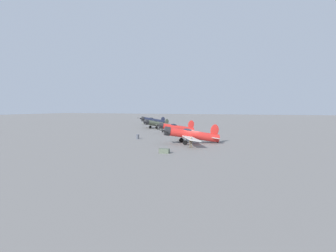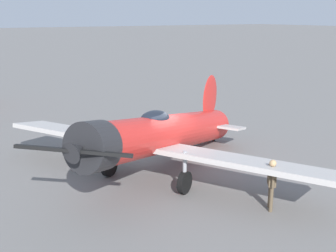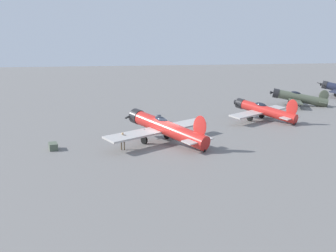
% 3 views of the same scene
% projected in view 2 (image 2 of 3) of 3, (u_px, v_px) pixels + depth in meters
% --- Properties ---
extents(ground_plane, '(400.00, 400.00, 0.00)m').
position_uv_depth(ground_plane, '(168.00, 170.00, 16.51)').
color(ground_plane, slate).
extents(airplane_foreground, '(12.22, 10.64, 3.40)m').
position_uv_depth(airplane_foreground, '(161.00, 135.00, 15.68)').
color(airplane_foreground, red).
rests_on(airplane_foreground, ground_plane).
extents(ground_crew_mechanic, '(0.52, 0.46, 1.66)m').
position_uv_depth(ground_crew_mechanic, '(272.00, 180.00, 12.88)').
color(ground_crew_mechanic, brown).
rests_on(ground_crew_mechanic, ground_plane).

